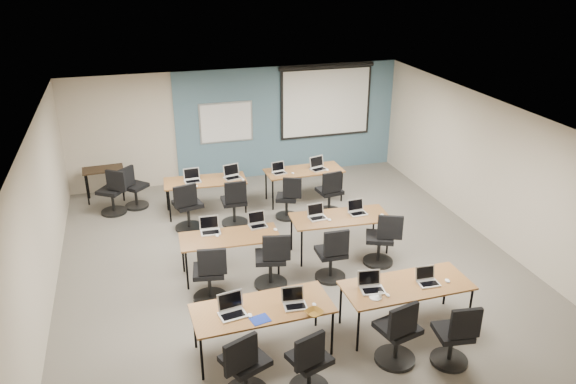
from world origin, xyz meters
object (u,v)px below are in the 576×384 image
object	(u,v)px
training_table_back_left	(205,182)
laptop_2	(371,285)
task_chair_0	(244,371)
task_chair_2	(398,337)
training_table_back_right	(304,172)
laptop_8	(192,178)
task_chair_11	(330,196)
whiteboard	(226,123)
training_table_mid_right	(340,219)
projector_screen	(326,97)
laptop_6	(317,215)
task_chair_9	(235,206)
laptop_4	(210,228)
task_chair_8	(188,210)
task_chair_4	(210,278)
spare_chair_a	(134,191)
task_chair_3	(455,340)
task_chair_5	(272,264)
utility_table	(103,173)
training_table_mid_left	(230,239)
laptop_0	(232,309)
task_chair_6	(332,258)
training_table_front_right	(407,287)
laptop_9	(232,175)
task_chair_10	(288,201)
laptop_1	(294,301)
laptop_10	(279,170)
task_chair_1	(309,367)
laptop_7	(357,210)
training_table_front_left	(262,310)
laptop_3	(427,279)
laptop_5	(258,223)
spare_chair_b	(113,195)
task_chair_7	(382,243)
laptop_11	(318,166)

from	to	relation	value
training_table_back_left	laptop_2	xyz separation A→B (m)	(1.66, -4.81, 0.11)
task_chair_0	task_chair_2	xyz separation A→B (m)	(2.12, 0.07, -0.00)
training_table_back_right	laptop_8	xyz separation A→B (m)	(-2.46, 0.05, 0.11)
training_table_back_left	task_chair_11	size ratio (longest dim) A/B	1.70
whiteboard	training_table_back_right	distance (m)	2.34
training_table_mid_right	projector_screen	bearing A→B (deg)	77.76
laptop_6	task_chair_9	distance (m)	2.02
laptop_4	task_chair_8	size ratio (longest dim) A/B	0.32
task_chair_4	spare_chair_a	distance (m)	4.14
spare_chair_a	task_chair_0	bearing A→B (deg)	-125.08
task_chair_3	task_chair_5	bearing A→B (deg)	133.49
training_table_back_right	utility_table	xyz separation A→B (m)	(-4.28, 1.29, -0.03)
laptop_2	task_chair_2	distance (m)	0.84
training_table_mid_left	laptop_2	size ratio (longest dim) A/B	5.02
laptop_0	task_chair_5	distance (m)	1.89
task_chair_2	task_chair_6	bearing A→B (deg)	78.79
task_chair_8	training_table_front_right	bearing A→B (deg)	-70.36
laptop_9	task_chair_10	world-z (taller)	laptop_9
task_chair_3	laptop_1	bearing A→B (deg)	162.28
laptop_8	task_chair_5	bearing A→B (deg)	-78.61
laptop_9	laptop_10	size ratio (longest dim) A/B	1.20
training_table_back_left	laptop_2	bearing A→B (deg)	-67.33
task_chair_9	laptop_10	bearing A→B (deg)	34.96
laptop_1	task_chair_11	world-z (taller)	task_chair_11
spare_chair_a	training_table_front_right	bearing A→B (deg)	-101.07
task_chair_0	laptop_4	world-z (taller)	task_chair_0
laptop_2	task_chair_6	distance (m)	1.53
whiteboard	task_chair_1	size ratio (longest dim) A/B	1.28
utility_table	laptop_7	bearing A→B (deg)	-42.09
training_table_front_left	laptop_3	size ratio (longest dim) A/B	6.41
task_chair_2	laptop_5	bearing A→B (deg)	96.19
task_chair_0	laptop_10	xyz separation A→B (m)	(2.00, 5.61, 0.35)
laptop_7	training_table_back_left	bearing A→B (deg)	131.98
training_table_back_right	task_chair_5	bearing A→B (deg)	-117.48
whiteboard	training_table_mid_right	world-z (taller)	whiteboard
task_chair_6	laptop_8	distance (m)	3.88
laptop_3	laptop_2	bearing A→B (deg)	177.85
whiteboard	task_chair_5	distance (m)	5.06
task_chair_5	training_table_mid_right	bearing A→B (deg)	40.11
task_chair_1	laptop_5	bearing A→B (deg)	68.63
spare_chair_b	laptop_10	bearing A→B (deg)	26.52
laptop_1	task_chair_5	size ratio (longest dim) A/B	0.30
laptop_2	spare_chair_b	bearing A→B (deg)	131.53
training_table_front_left	task_chair_7	world-z (taller)	task_chair_7
training_table_mid_right	laptop_9	xyz separation A→B (m)	(-1.52, 2.45, 0.11)
laptop_2	task_chair_8	distance (m)	4.60
laptop_2	task_chair_5	distance (m)	1.93
whiteboard	laptop_11	bearing A→B (deg)	-45.64
laptop_7	projector_screen	bearing A→B (deg)	74.60
task_chair_10	laptop_8	bearing A→B (deg)	177.10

